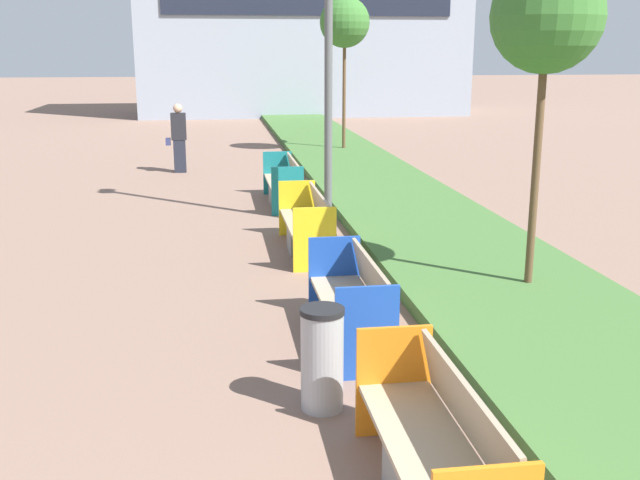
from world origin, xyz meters
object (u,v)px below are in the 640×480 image
Objects in this scene: bench_orange_frame at (435,459)px; bench_blue_frame at (352,310)px; sapling_tree_near at (547,19)px; bench_yellow_frame at (308,228)px; sapling_tree_far at (345,23)px; street_lamp_post at (329,6)px; pedestrian_walking at (179,138)px; bench_teal_frame at (284,186)px; litter_bin at (322,359)px.

bench_orange_frame is 1.08× the size of bench_blue_frame.
bench_yellow_frame is at bearing 134.77° from sapling_tree_near.
bench_blue_frame is 15.57m from sapling_tree_far.
street_lamp_post reaches higher than bench_orange_frame.
bench_blue_frame is 3.80m from bench_yellow_frame.
bench_blue_frame is at bearing -79.30° from pedestrian_walking.
sapling_tree_far reaches higher than bench_teal_frame.
sapling_tree_near reaches higher than bench_teal_frame.
street_lamp_post is at bearing -65.76° from pedestrian_walking.
bench_yellow_frame and bench_teal_frame have the same top height.
pedestrian_walking is (-2.27, 12.04, 0.53)m from bench_blue_frame.
bench_teal_frame is (0.00, 7.58, 0.01)m from bench_blue_frame.
street_lamp_post is at bearing -101.70° from sapling_tree_far.
sapling_tree_near is 2.36× the size of pedestrian_walking.
bench_yellow_frame is 0.55× the size of sapling_tree_near.
bench_teal_frame is at bearing 89.99° from bench_orange_frame.
pedestrian_walking is at bearing 97.27° from litter_bin.
bench_yellow_frame is (0.00, 6.87, 0.00)m from bench_orange_frame.
sapling_tree_far is at bearing 90.00° from sapling_tree_near.
bench_yellow_frame is at bearing 89.99° from bench_orange_frame.
bench_blue_frame is 0.29× the size of street_lamp_post.
street_lamp_post is 1.49× the size of sapling_tree_far.
sapling_tree_near is (1.93, -4.39, -0.36)m from street_lamp_post.
street_lamp_post is (0.61, 1.83, 3.44)m from bench_yellow_frame.
bench_yellow_frame reaches higher than litter_bin.
litter_bin is (-0.55, -9.08, 0.10)m from bench_teal_frame.
bench_blue_frame is 0.87× the size of bench_yellow_frame.
sapling_tree_far is 6.36m from pedestrian_walking.
litter_bin is at bearing -138.57° from sapling_tree_near.
bench_blue_frame is 4.19m from sapling_tree_near.
litter_bin is 13.65m from pedestrian_walking.
bench_teal_frame is at bearing 107.35° from street_lamp_post.
litter_bin is at bearing -93.46° from bench_teal_frame.
pedestrian_walking reaches higher than litter_bin.
sapling_tree_near is 12.11m from pedestrian_walking.
sapling_tree_near is 0.90× the size of sapling_tree_far.
street_lamp_post is at bearing 80.75° from litter_bin.
bench_blue_frame is at bearing -90.03° from bench_teal_frame.
sapling_tree_far is at bearing 77.17° from bench_yellow_frame.
sapling_tree_near reaches higher than bench_blue_frame.
bench_orange_frame and bench_teal_frame have the same top height.
litter_bin is at bearing -82.73° from pedestrian_walking.
bench_orange_frame is 0.31× the size of street_lamp_post.
sapling_tree_near is (2.55, 4.31, 3.08)m from bench_orange_frame.
pedestrian_walking is at bearing 114.04° from sapling_tree_near.
sapling_tree_far is (2.55, 18.04, 3.48)m from bench_orange_frame.
bench_orange_frame is 10.66m from bench_teal_frame.
bench_orange_frame is 9.38m from street_lamp_post.
sapling_tree_far is at bearing 81.97° from bench_orange_frame.
pedestrian_walking is (-4.82, 10.81, -2.55)m from sapling_tree_near.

